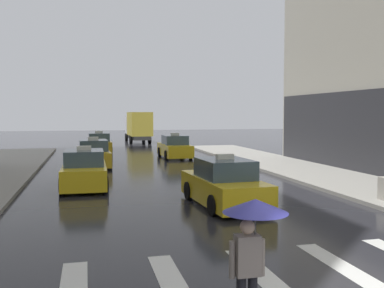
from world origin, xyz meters
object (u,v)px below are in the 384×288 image
Objects in this scene: taxi_lead at (224,185)px; taxi_fourth at (175,148)px; taxi_second at (84,171)px; taxi_third at (93,155)px; taxi_fifth at (99,144)px; box_truck at (138,126)px; pedestrian_with_umbrella at (252,228)px.

taxi_lead is 16.63m from taxi_fourth.
taxi_lead is 1.01× the size of taxi_fourth.
taxi_second is 0.99× the size of taxi_third.
box_truck is at bearing 68.80° from taxi_fifth.
taxi_second is at bearing -93.75° from taxi_third.
taxi_third is 0.61× the size of box_truck.
taxi_third is at bearing -93.54° from taxi_fifth.
taxi_fourth is at bearing -44.95° from taxi_fifth.
taxi_second is 13.57m from pedestrian_with_umbrella.
taxi_lead is at bearing -95.47° from taxi_fourth.
pedestrian_with_umbrella reaches higher than taxi_third.
taxi_third and taxi_fourth have the same top height.
taxi_second is 0.60× the size of box_truck.
pedestrian_with_umbrella is at bearing -98.77° from taxi_fourth.
taxi_second is at bearing 133.44° from taxi_lead.
taxi_third is at bearing 86.25° from taxi_second.
taxi_lead is 1.01× the size of taxi_fifth.
pedestrian_with_umbrella is at bearing -79.60° from taxi_second.
taxi_second is 1.00× the size of taxi_fourth.
pedestrian_with_umbrella is (1.38, -30.13, 0.79)m from taxi_fifth.
taxi_fifth is (-3.64, 21.77, 0.00)m from taxi_lead.
taxi_lead and taxi_fifth have the same top height.
taxi_fifth is (0.58, 9.41, 0.00)m from taxi_third.
box_truck reaches higher than taxi_second.
taxi_fifth is at bearing 86.46° from taxi_third.
box_truck is at bearing 78.85° from taxi_second.
taxi_second is 16.84m from taxi_fifth.
taxi_fourth is at bearing -87.78° from box_truck.
taxi_second is at bearing -93.63° from taxi_fifth.
taxi_fifth is 12.68m from box_truck.
box_truck is (5.63, 28.57, 1.13)m from taxi_second.
taxi_lead is at bearing -91.59° from box_truck.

